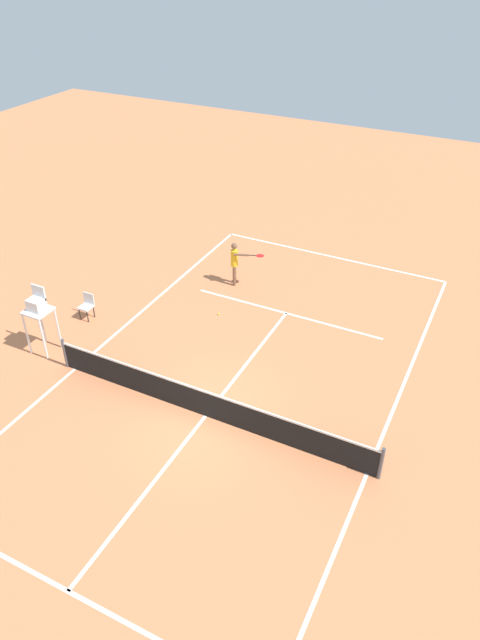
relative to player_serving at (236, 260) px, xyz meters
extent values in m
plane|color=#D37A4C|center=(-2.59, 7.03, -1.08)|extent=(60.00, 60.00, 0.00)
cube|color=white|center=(-2.59, -3.89, -1.07)|extent=(9.61, 0.10, 0.01)
cube|color=white|center=(-7.40, 7.03, -1.07)|extent=(0.10, 21.85, 0.01)
cube|color=white|center=(2.21, 7.03, -1.07)|extent=(0.10, 21.85, 0.01)
cube|color=white|center=(-2.59, 1.02, -1.07)|extent=(7.21, 0.10, 0.01)
cube|color=white|center=(-2.59, 13.04, -1.07)|extent=(7.21, 0.10, 0.01)
cube|color=white|center=(-2.59, 7.03, -1.07)|extent=(0.10, 12.02, 0.01)
cylinder|color=#4C4C51|center=(-7.70, 7.03, -0.54)|extent=(0.10, 0.10, 1.07)
cylinder|color=#4C4C51|center=(2.51, 7.03, -0.54)|extent=(0.10, 0.10, 1.07)
cube|color=black|center=(-2.59, 7.03, -0.62)|extent=(10.21, 0.03, 0.91)
cube|color=white|center=(-2.59, 7.03, -0.15)|extent=(10.21, 0.04, 0.06)
cylinder|color=brown|center=(0.09, -0.08, -0.66)|extent=(0.12, 0.12, 0.83)
cylinder|color=brown|center=(0.02, 0.10, -0.66)|extent=(0.12, 0.12, 0.83)
cylinder|color=yellow|center=(0.05, 0.01, 0.09)|extent=(0.28, 0.28, 0.65)
sphere|color=brown|center=(0.05, 0.01, 0.60)|extent=(0.24, 0.24, 0.24)
cylinder|color=brown|center=(0.12, -0.16, 0.12)|extent=(0.09, 0.09, 0.58)
cylinder|color=brown|center=(-0.29, 0.08, 0.34)|extent=(0.58, 0.29, 0.09)
cylinder|color=black|center=(-0.68, -0.07, 0.34)|extent=(0.26, 0.13, 0.04)
ellipsoid|color=red|center=(-0.95, -0.17, 0.34)|extent=(0.40, 0.37, 0.04)
sphere|color=#CCE033|center=(-0.43, 2.23, -1.04)|extent=(0.07, 0.07, 0.07)
cylinder|color=silver|center=(3.36, 7.02, -0.30)|extent=(0.07, 0.07, 1.55)
cylinder|color=silver|center=(4.06, 7.02, -0.30)|extent=(0.07, 0.07, 1.55)
cylinder|color=silver|center=(3.36, 6.32, -0.30)|extent=(0.07, 0.07, 1.55)
cylinder|color=silver|center=(4.06, 6.32, -0.30)|extent=(0.07, 0.07, 1.55)
cube|color=silver|center=(3.71, 6.67, 0.50)|extent=(0.80, 0.80, 0.06)
cube|color=silver|center=(3.71, 6.67, 0.73)|extent=(0.50, 0.44, 0.40)
cube|color=silver|center=(3.71, 6.47, 1.08)|extent=(0.50, 0.06, 0.50)
cylinder|color=#262626|center=(3.52, 4.72, -0.85)|extent=(0.04, 0.04, 0.45)
cylinder|color=#262626|center=(3.88, 4.72, -0.85)|extent=(0.04, 0.04, 0.45)
cylinder|color=#262626|center=(3.52, 4.37, -0.85)|extent=(0.04, 0.04, 0.45)
cylinder|color=#262626|center=(3.88, 4.37, -0.85)|extent=(0.04, 0.04, 0.45)
cube|color=silver|center=(3.70, 4.54, -0.60)|extent=(0.44, 0.44, 0.06)
cube|color=silver|center=(3.70, 4.32, -0.35)|extent=(0.44, 0.04, 0.44)
camera|label=1|loc=(-9.04, 17.67, 10.77)|focal=32.75mm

